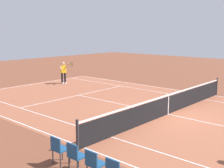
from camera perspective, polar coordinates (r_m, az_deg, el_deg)
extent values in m
plane|color=brown|center=(14.44, 10.82, -5.81)|extent=(60.00, 60.00, 0.00)
cube|color=#935138|center=(14.44, 10.82, -5.81)|extent=(24.20, 11.40, 0.00)
cube|color=white|center=(22.75, -15.81, -0.11)|extent=(0.05, 11.00, 0.01)
cube|color=white|center=(19.25, 19.28, -2.15)|extent=(23.80, 0.05, 0.01)
cube|color=white|center=(10.35, -5.43, -12.24)|extent=(23.80, 0.05, 0.01)
cube|color=white|center=(17.99, 17.58, -2.89)|extent=(23.80, 0.05, 0.01)
cube|color=white|center=(11.27, -0.17, -10.26)|extent=(23.80, 0.05, 0.01)
cube|color=white|center=(18.42, -6.51, -2.17)|extent=(0.05, 8.22, 0.01)
cube|color=white|center=(14.44, 10.82, -5.79)|extent=(12.80, 0.05, 0.01)
cube|color=white|center=(22.62, -15.60, -0.16)|extent=(0.30, 0.05, 0.01)
cylinder|color=#2D2D33|center=(19.42, 19.71, -0.46)|extent=(0.10, 0.10, 1.08)
cylinder|color=#2D2D33|center=(9.96, -6.77, -9.86)|extent=(0.10, 0.10, 1.08)
cube|color=black|center=(14.32, 10.88, -4.11)|extent=(0.02, 11.60, 0.88)
cube|color=white|center=(14.21, 10.95, -2.13)|extent=(0.04, 11.60, 0.06)
cube|color=white|center=(14.32, 10.88, -4.11)|extent=(0.04, 0.06, 0.88)
cylinder|color=black|center=(22.60, -9.70, 1.21)|extent=(0.15, 0.15, 0.74)
cube|color=white|center=(22.61, -9.60, 0.18)|extent=(0.30, 0.18, 0.09)
cylinder|color=black|center=(22.69, -9.14, 1.27)|extent=(0.15, 0.15, 0.74)
cube|color=white|center=(22.70, -9.05, 0.24)|extent=(0.30, 0.18, 0.09)
cube|color=yellow|center=(22.55, -9.47, 2.87)|extent=(0.33, 0.43, 0.56)
sphere|color=#DBAA84|center=(22.50, -9.50, 3.97)|extent=(0.23, 0.23, 0.23)
cylinder|color=#DBAA84|center=(22.27, -9.96, 3.10)|extent=(0.39, 0.31, 0.26)
cylinder|color=#DBAA84|center=(22.46, -8.66, 3.71)|extent=(0.42, 0.12, 0.30)
cylinder|color=#232326|center=(22.19, -8.19, 3.93)|extent=(0.28, 0.11, 0.04)
torus|color=#232326|center=(21.93, -7.87, 3.87)|extent=(0.31, 0.11, 0.31)
cylinder|color=#C6D84C|center=(21.93, -7.87, 3.87)|extent=(0.26, 0.08, 0.27)
sphere|color=#CCE01E|center=(13.24, 3.06, -6.97)|extent=(0.07, 0.07, 0.07)
cube|color=navy|center=(7.43, 0.09, -15.92)|extent=(0.44, 0.04, 0.40)
cylinder|color=#38383D|center=(8.45, -3.04, -16.00)|extent=(0.04, 0.04, 0.44)
cube|color=navy|center=(8.12, -3.04, -15.27)|extent=(0.44, 0.44, 0.04)
cube|color=navy|center=(7.89, -4.11, -14.28)|extent=(0.44, 0.04, 0.40)
cylinder|color=#38383D|center=(8.94, -6.56, -14.51)|extent=(0.04, 0.04, 0.44)
cylinder|color=#38383D|center=(8.70, -4.92, -15.21)|extent=(0.04, 0.04, 0.44)
cylinder|color=#38383D|center=(8.73, -8.38, -15.19)|extent=(0.04, 0.04, 0.44)
cylinder|color=#38383D|center=(8.48, -6.75, -15.95)|extent=(0.04, 0.04, 0.44)
cube|color=navy|center=(8.61, -6.69, -13.77)|extent=(0.44, 0.44, 0.04)
cube|color=navy|center=(8.40, -7.76, -12.78)|extent=(0.44, 0.04, 0.40)
cylinder|color=#38383D|center=(9.47, -9.67, -13.13)|extent=(0.04, 0.04, 0.44)
cylinder|color=#38383D|center=(9.21, -8.22, -13.78)|extent=(0.04, 0.04, 0.44)
cylinder|color=#38383D|center=(9.27, -11.45, -13.73)|extent=(0.04, 0.04, 0.44)
cylinder|color=#38383D|center=(9.00, -10.03, -14.41)|extent=(0.04, 0.04, 0.44)
cube|color=navy|center=(9.14, -9.89, -12.38)|extent=(0.44, 0.44, 0.04)
cube|color=navy|center=(8.95, -10.95, -11.41)|extent=(0.44, 0.04, 0.40)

